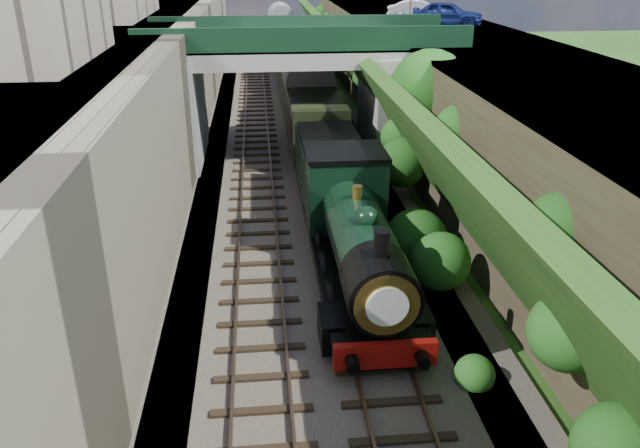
% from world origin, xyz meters
% --- Properties ---
extents(trackbed, '(10.00, 90.00, 0.20)m').
position_xyz_m(trackbed, '(0.00, 20.00, 0.10)').
color(trackbed, '#473F38').
rests_on(trackbed, ground).
extents(retaining_wall, '(1.00, 90.00, 7.00)m').
position_xyz_m(retaining_wall, '(-5.50, 20.00, 3.50)').
color(retaining_wall, '#756B56').
rests_on(retaining_wall, ground).
extents(street_plateau_left, '(6.00, 90.00, 7.00)m').
position_xyz_m(street_plateau_left, '(-9.00, 20.00, 3.50)').
color(street_plateau_left, '#262628').
rests_on(street_plateau_left, ground).
extents(street_plateau_right, '(8.00, 90.00, 6.25)m').
position_xyz_m(street_plateau_right, '(9.50, 20.00, 3.12)').
color(street_plateau_right, '#262628').
rests_on(street_plateau_right, ground).
extents(embankment_slope, '(4.46, 90.76, 6.36)m').
position_xyz_m(embankment_slope, '(4.97, 20.25, 2.72)').
color(embankment_slope, '#1E4714').
rests_on(embankment_slope, ground).
extents(track_left, '(2.50, 90.00, 0.20)m').
position_xyz_m(track_left, '(-2.00, 20.00, 0.25)').
color(track_left, black).
rests_on(track_left, trackbed).
extents(track_right, '(2.50, 90.00, 0.20)m').
position_xyz_m(track_right, '(1.20, 20.00, 0.25)').
color(track_right, black).
rests_on(track_right, trackbed).
extents(road_bridge, '(16.00, 6.40, 7.25)m').
position_xyz_m(road_bridge, '(0.94, 24.00, 4.08)').
color(road_bridge, gray).
rests_on(road_bridge, ground).
extents(tree, '(3.60, 3.80, 6.60)m').
position_xyz_m(tree, '(5.91, 18.50, 4.65)').
color(tree, black).
rests_on(tree, ground).
extents(car_blue, '(4.58, 3.22, 1.45)m').
position_xyz_m(car_blue, '(9.91, 30.20, 6.97)').
color(car_blue, navy).
rests_on(car_blue, street_plateau_right).
extents(car_silver, '(4.35, 2.50, 1.36)m').
position_xyz_m(car_silver, '(8.81, 32.74, 6.93)').
color(car_silver, silver).
rests_on(car_silver, street_plateau_right).
extents(locomotive, '(3.10, 10.22, 3.83)m').
position_xyz_m(locomotive, '(1.20, 9.23, 1.89)').
color(locomotive, black).
rests_on(locomotive, trackbed).
extents(tender, '(2.70, 6.00, 3.05)m').
position_xyz_m(tender, '(1.20, 16.59, 1.62)').
color(tender, black).
rests_on(tender, trackbed).
extents(coach_front, '(2.90, 18.00, 3.70)m').
position_xyz_m(coach_front, '(1.20, 29.19, 2.05)').
color(coach_front, black).
rests_on(coach_front, trackbed).
extents(coach_middle, '(2.90, 18.00, 3.70)m').
position_xyz_m(coach_middle, '(1.20, 47.99, 2.05)').
color(coach_middle, black).
rests_on(coach_middle, trackbed).
extents(coach_rear, '(2.90, 18.00, 3.70)m').
position_xyz_m(coach_rear, '(1.20, 66.79, 2.05)').
color(coach_rear, black).
rests_on(coach_rear, trackbed).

